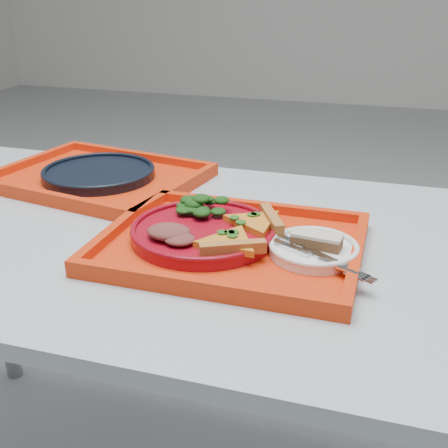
# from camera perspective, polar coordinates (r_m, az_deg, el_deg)

# --- Properties ---
(table) EXTENTS (1.60, 0.80, 0.75)m
(table) POSITION_cam_1_polar(r_m,az_deg,el_deg) (1.10, -4.63, -4.28)
(table) COLOR #9CA6AF
(table) RESTS_ON ground
(tray_main) EXTENTS (0.45, 0.35, 0.01)m
(tray_main) POSITION_cam_1_polar(r_m,az_deg,el_deg) (0.99, 0.74, -2.37)
(tray_main) COLOR red
(tray_main) RESTS_ON table
(tray_far) EXTENTS (0.50, 0.42, 0.01)m
(tray_far) POSITION_cam_1_polar(r_m,az_deg,el_deg) (1.36, -12.54, 4.41)
(tray_far) COLOR red
(tray_far) RESTS_ON table
(dinner_plate) EXTENTS (0.26, 0.26, 0.02)m
(dinner_plate) POSITION_cam_1_polar(r_m,az_deg,el_deg) (1.01, -2.10, -0.96)
(dinner_plate) COLOR maroon
(dinner_plate) RESTS_ON tray_main
(side_plate) EXTENTS (0.15, 0.15, 0.01)m
(side_plate) POSITION_cam_1_polar(r_m,az_deg,el_deg) (0.96, 9.08, -2.74)
(side_plate) COLOR white
(side_plate) RESTS_ON tray_main
(navy_plate) EXTENTS (0.26, 0.26, 0.02)m
(navy_plate) POSITION_cam_1_polar(r_m,az_deg,el_deg) (1.35, -12.59, 4.97)
(navy_plate) COLOR black
(navy_plate) RESTS_ON tray_far
(pizza_slice_a) EXTENTS (0.15, 0.16, 0.02)m
(pizza_slice_a) POSITION_cam_1_polar(r_m,az_deg,el_deg) (0.94, 0.58, -1.63)
(pizza_slice_a) COLOR gold
(pizza_slice_a) RESTS_ON dinner_plate
(pizza_slice_b) EXTENTS (0.16, 0.15, 0.02)m
(pizza_slice_b) POSITION_cam_1_polar(r_m,az_deg,el_deg) (1.02, 3.18, 0.40)
(pizza_slice_b) COLOR gold
(pizza_slice_b) RESTS_ON dinner_plate
(salad_heap) EXTENTS (0.08, 0.07, 0.04)m
(salad_heap) POSITION_cam_1_polar(r_m,az_deg,el_deg) (1.07, -2.12, 2.14)
(salad_heap) COLOR black
(salad_heap) RESTS_ON dinner_plate
(meat_portion) EXTENTS (0.08, 0.06, 0.02)m
(meat_portion) POSITION_cam_1_polar(r_m,az_deg,el_deg) (0.97, -5.61, -0.80)
(meat_portion) COLOR brown
(meat_portion) RESTS_ON dinner_plate
(dessert_bar) EXTENTS (0.09, 0.04, 0.02)m
(dessert_bar) POSITION_cam_1_polar(r_m,az_deg,el_deg) (0.96, 9.38, -1.63)
(dessert_bar) COLOR #4F2D1A
(dessert_bar) RESTS_ON side_plate
(knife) EXTENTS (0.17, 0.11, 0.01)m
(knife) POSITION_cam_1_polar(r_m,az_deg,el_deg) (0.94, 8.82, -2.67)
(knife) COLOR silver
(knife) RESTS_ON side_plate
(fork) EXTENTS (0.17, 0.11, 0.01)m
(fork) POSITION_cam_1_polar(r_m,az_deg,el_deg) (0.92, 9.45, -3.43)
(fork) COLOR silver
(fork) RESTS_ON side_plate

